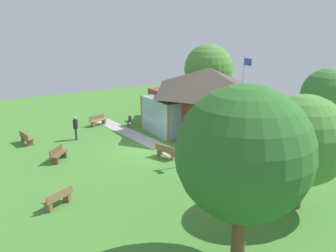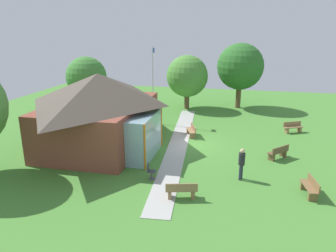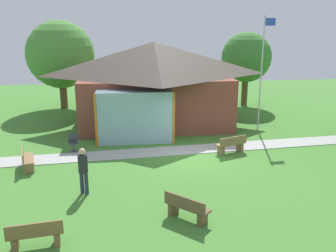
# 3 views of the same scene
# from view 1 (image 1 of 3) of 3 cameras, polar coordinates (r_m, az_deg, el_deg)

# --- Properties ---
(ground_plane) EXTENTS (44.00, 44.00, 0.00)m
(ground_plane) POSITION_cam_1_polar(r_m,az_deg,el_deg) (24.17, -3.05, -3.76)
(ground_plane) COLOR #478433
(pavilion) EXTENTS (9.62, 7.58, 4.93)m
(pavilion) POSITION_cam_1_polar(r_m,az_deg,el_deg) (27.72, 6.10, 4.33)
(pavilion) COLOR brown
(pavilion) RESTS_ON ground_plane
(footpath) EXTENTS (18.64, 2.85, 0.03)m
(footpath) POSITION_cam_1_polar(r_m,az_deg,el_deg) (24.56, -1.32, -3.36)
(footpath) COLOR #ADADA8
(footpath) RESTS_ON ground_plane
(flagpole) EXTENTS (0.64, 0.08, 6.39)m
(flagpole) POSITION_cam_1_polar(r_m,az_deg,el_deg) (21.90, 11.62, 3.33)
(flagpole) COLOR silver
(flagpole) RESTS_ON ground_plane
(bench_front_right) EXTENTS (1.05, 1.54, 0.84)m
(bench_front_right) POSITION_cam_1_polar(r_m,az_deg,el_deg) (17.71, -17.00, -10.92)
(bench_front_right) COLOR olive
(bench_front_right) RESTS_ON ground_plane
(bench_front_center) EXTENTS (1.39, 1.35, 0.84)m
(bench_front_center) POSITION_cam_1_polar(r_m,az_deg,el_deg) (23.17, -16.96, -4.32)
(bench_front_center) COLOR brown
(bench_front_center) RESTS_ON ground_plane
(bench_rear_near_path) EXTENTS (1.56, 0.94, 0.84)m
(bench_rear_near_path) POSITION_cam_1_polar(r_m,az_deg,el_deg) (22.63, -0.28, -4.08)
(bench_rear_near_path) COLOR olive
(bench_rear_near_path) RESTS_ON ground_plane
(bench_front_left) EXTENTS (1.55, 0.66, 0.84)m
(bench_front_left) POSITION_cam_1_polar(r_m,az_deg,el_deg) (27.02, -21.55, -1.82)
(bench_front_left) COLOR brown
(bench_front_left) RESTS_ON ground_plane
(bench_mid_left) EXTENTS (0.80, 1.56, 0.84)m
(bench_mid_left) POSITION_cam_1_polar(r_m,az_deg,el_deg) (30.11, -11.03, 0.84)
(bench_mid_left) COLOR olive
(bench_mid_left) RESTS_ON ground_plane
(patio_chair_west) EXTENTS (0.48, 0.48, 0.86)m
(patio_chair_west) POSITION_cam_1_polar(r_m,az_deg,el_deg) (29.38, -6.25, 0.70)
(patio_chair_west) COLOR #33383D
(patio_chair_west) RESTS_ON ground_plane
(visitor_strolling_lawn) EXTENTS (0.34, 0.34, 1.74)m
(visitor_strolling_lawn) POSITION_cam_1_polar(r_m,az_deg,el_deg) (26.66, -14.43, -0.02)
(visitor_strolling_lawn) COLOR #2D3347
(visitor_strolling_lawn) RESTS_ON ground_plane
(tree_east_hedge) EXTENTS (4.07, 4.07, 5.29)m
(tree_east_hedge) POSITION_cam_1_polar(r_m,az_deg,el_deg) (16.87, 20.53, -2.17)
(tree_east_hedge) COLOR brown
(tree_east_hedge) RESTS_ON ground_plane
(tree_behind_pavilion_left) EXTENTS (4.69, 4.69, 6.20)m
(tree_behind_pavilion_left) POSITION_cam_1_polar(r_m,az_deg,el_deg) (35.32, 6.42, 9.01)
(tree_behind_pavilion_left) COLOR brown
(tree_behind_pavilion_left) RESTS_ON ground_plane
(tree_behind_pavilion_right) EXTENTS (3.62, 3.62, 5.37)m
(tree_behind_pavilion_right) POSITION_cam_1_polar(r_m,az_deg,el_deg) (26.07, 24.07, 4.40)
(tree_behind_pavilion_right) COLOR brown
(tree_behind_pavilion_right) RESTS_ON ground_plane
(tree_far_east) EXTENTS (4.56, 4.56, 6.43)m
(tree_far_east) POSITION_cam_1_polar(r_m,az_deg,el_deg) (12.03, 11.91, -4.33)
(tree_far_east) COLOR brown
(tree_far_east) RESTS_ON ground_plane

